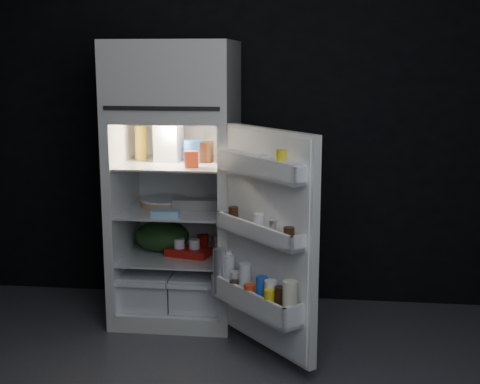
# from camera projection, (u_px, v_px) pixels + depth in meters

# --- Properties ---
(wall_back) EXTENTS (4.00, 0.00, 2.70)m
(wall_back) POSITION_uv_depth(u_px,v_px,m) (246.00, 107.00, 4.53)
(wall_back) COLOR black
(wall_back) RESTS_ON ground
(wall_front) EXTENTS (4.00, 0.00, 2.70)m
(wall_front) POSITION_uv_depth(u_px,v_px,m) (43.00, 241.00, 1.22)
(wall_front) COLOR black
(wall_front) RESTS_ON ground
(refrigerator) EXTENTS (0.76, 0.71, 1.78)m
(refrigerator) POSITION_uv_depth(u_px,v_px,m) (176.00, 172.00, 4.28)
(refrigerator) COLOR silver
(refrigerator) RESTS_ON ground
(fridge_door) EXTENTS (0.62, 0.67, 1.22)m
(fridge_door) POSITION_uv_depth(u_px,v_px,m) (265.00, 245.00, 3.62)
(fridge_door) COLOR silver
(fridge_door) RESTS_ON ground
(milk_jug) EXTENTS (0.17, 0.17, 0.24)m
(milk_jug) POSITION_uv_depth(u_px,v_px,m) (169.00, 143.00, 4.24)
(milk_jug) COLOR white
(milk_jug) RESTS_ON refrigerator
(mayo_jar) EXTENTS (0.15, 0.15, 0.14)m
(mayo_jar) POSITION_uv_depth(u_px,v_px,m) (193.00, 151.00, 4.21)
(mayo_jar) COLOR blue
(mayo_jar) RESTS_ON refrigerator
(jam_jar) EXTENTS (0.11, 0.11, 0.13)m
(jam_jar) POSITION_uv_depth(u_px,v_px,m) (205.00, 152.00, 4.22)
(jam_jar) COLOR black
(jam_jar) RESTS_ON refrigerator
(amber_bottle) EXTENTS (0.09, 0.09, 0.22)m
(amber_bottle) POSITION_uv_depth(u_px,v_px,m) (141.00, 143.00, 4.31)
(amber_bottle) COLOR gold
(amber_bottle) RESTS_ON refrigerator
(small_carton) EXTENTS (0.09, 0.07, 0.10)m
(small_carton) POSITION_uv_depth(u_px,v_px,m) (192.00, 159.00, 4.02)
(small_carton) COLOR red
(small_carton) RESTS_ON refrigerator
(egg_carton) EXTENTS (0.32, 0.14, 0.07)m
(egg_carton) POSITION_uv_depth(u_px,v_px,m) (197.00, 204.00, 4.24)
(egg_carton) COLOR gray
(egg_carton) RESTS_ON refrigerator
(pie) EXTENTS (0.33, 0.33, 0.04)m
(pie) POSITION_uv_depth(u_px,v_px,m) (165.00, 203.00, 4.35)
(pie) COLOR tan
(pie) RESTS_ON refrigerator
(flat_package) EXTENTS (0.18, 0.10, 0.04)m
(flat_package) POSITION_uv_depth(u_px,v_px,m) (165.00, 213.00, 4.06)
(flat_package) COLOR #90C1DE
(flat_package) RESTS_ON refrigerator
(wrapped_pkg) EXTENTS (0.13, 0.12, 0.05)m
(wrapped_pkg) POSITION_uv_depth(u_px,v_px,m) (215.00, 200.00, 4.41)
(wrapped_pkg) COLOR beige
(wrapped_pkg) RESTS_ON refrigerator
(produce_bag) EXTENTS (0.39, 0.34, 0.20)m
(produce_bag) POSITION_uv_depth(u_px,v_px,m) (162.00, 236.00, 4.39)
(produce_bag) COLOR #193815
(produce_bag) RESTS_ON refrigerator
(yogurt_tray) EXTENTS (0.30, 0.21, 0.05)m
(yogurt_tray) POSITION_uv_depth(u_px,v_px,m) (188.00, 252.00, 4.29)
(yogurt_tray) COLOR #B1160F
(yogurt_tray) RESTS_ON refrigerator
(small_can_red) EXTENTS (0.10, 0.10, 0.09)m
(small_can_red) POSITION_uv_depth(u_px,v_px,m) (203.00, 241.00, 4.46)
(small_can_red) COLOR #B1160F
(small_can_red) RESTS_ON refrigerator
(small_can_silver) EXTENTS (0.08, 0.08, 0.09)m
(small_can_silver) POSITION_uv_depth(u_px,v_px,m) (216.00, 242.00, 4.45)
(small_can_silver) COLOR silver
(small_can_silver) RESTS_ON refrigerator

